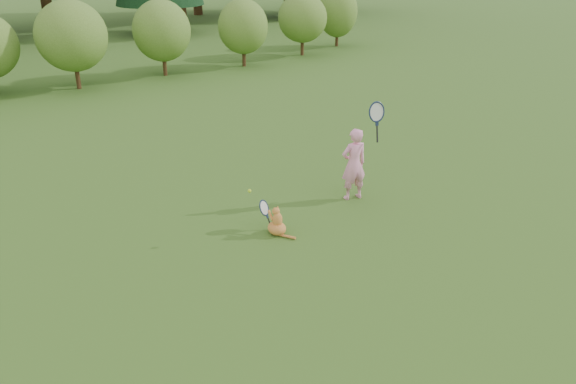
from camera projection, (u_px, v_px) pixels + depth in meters
ground at (311, 254)px, 8.52m from camera, size 100.00×100.00×0.00m
shrub_row at (32, 49)px, 17.18m from camera, size 28.00×3.00×2.80m
child at (355, 162)px, 10.13m from camera, size 0.79×0.51×2.01m
cat at (276, 220)px, 9.03m from camera, size 0.35×0.69×0.64m
tennis_ball at (250, 191)px, 8.70m from camera, size 0.06×0.06×0.06m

